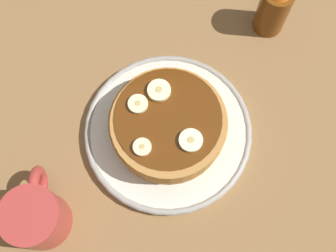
{
  "coord_description": "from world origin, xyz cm",
  "views": [
    {
      "loc": [
        -21.12,
        1.01,
        65.27
      ],
      "look_at": [
        0.0,
        0.0,
        3.61
      ],
      "focal_mm": 44.95,
      "sensor_mm": 36.0,
      "label": 1
    }
  ],
  "objects_px": {
    "banana_slice_3": "(191,141)",
    "syrup_bottle": "(274,7)",
    "coffee_mug": "(37,216)",
    "pancake_stack": "(168,125)",
    "banana_slice_0": "(142,147)",
    "banana_slice_2": "(159,91)",
    "plate": "(168,131)",
    "banana_slice_1": "(138,104)"
  },
  "relations": [
    {
      "from": "banana_slice_1",
      "to": "banana_slice_0",
      "type": "bearing_deg",
      "value": -176.15
    },
    {
      "from": "plate",
      "to": "coffee_mug",
      "type": "height_order",
      "value": "coffee_mug"
    },
    {
      "from": "banana_slice_1",
      "to": "banana_slice_2",
      "type": "bearing_deg",
      "value": -58.13
    },
    {
      "from": "syrup_bottle",
      "to": "banana_slice_0",
      "type": "bearing_deg",
      "value": 136.63
    },
    {
      "from": "banana_slice_3",
      "to": "syrup_bottle",
      "type": "height_order",
      "value": "syrup_bottle"
    },
    {
      "from": "banana_slice_1",
      "to": "syrup_bottle",
      "type": "bearing_deg",
      "value": -53.18
    },
    {
      "from": "banana_slice_0",
      "to": "banana_slice_3",
      "type": "bearing_deg",
      "value": -84.55
    },
    {
      "from": "pancake_stack",
      "to": "banana_slice_1",
      "type": "xyz_separation_m",
      "value": [
        0.02,
        0.04,
        0.03
      ]
    },
    {
      "from": "pancake_stack",
      "to": "banana_slice_3",
      "type": "xyz_separation_m",
      "value": [
        -0.04,
        -0.03,
        0.03
      ]
    },
    {
      "from": "banana_slice_2",
      "to": "pancake_stack",
      "type": "bearing_deg",
      "value": -165.59
    },
    {
      "from": "pancake_stack",
      "to": "syrup_bottle",
      "type": "height_order",
      "value": "syrup_bottle"
    },
    {
      "from": "banana_slice_0",
      "to": "coffee_mug",
      "type": "bearing_deg",
      "value": 118.75
    },
    {
      "from": "banana_slice_1",
      "to": "banana_slice_2",
      "type": "xyz_separation_m",
      "value": [
        0.02,
        -0.03,
        0.0
      ]
    },
    {
      "from": "coffee_mug",
      "to": "syrup_bottle",
      "type": "bearing_deg",
      "value": -49.6
    },
    {
      "from": "banana_slice_0",
      "to": "banana_slice_1",
      "type": "height_order",
      "value": "same"
    },
    {
      "from": "banana_slice_1",
      "to": "banana_slice_3",
      "type": "relative_size",
      "value": 0.86
    },
    {
      "from": "plate",
      "to": "coffee_mug",
      "type": "relative_size",
      "value": 2.27
    },
    {
      "from": "plate",
      "to": "pancake_stack",
      "type": "bearing_deg",
      "value": 174.96
    },
    {
      "from": "plate",
      "to": "syrup_bottle",
      "type": "distance_m",
      "value": 0.27
    },
    {
      "from": "pancake_stack",
      "to": "banana_slice_1",
      "type": "height_order",
      "value": "banana_slice_1"
    },
    {
      "from": "banana_slice_0",
      "to": "pancake_stack",
      "type": "bearing_deg",
      "value": -42.1
    },
    {
      "from": "pancake_stack",
      "to": "banana_slice_2",
      "type": "bearing_deg",
      "value": 14.41
    },
    {
      "from": "coffee_mug",
      "to": "syrup_bottle",
      "type": "height_order",
      "value": "syrup_bottle"
    },
    {
      "from": "banana_slice_3",
      "to": "coffee_mug",
      "type": "relative_size",
      "value": 0.29
    },
    {
      "from": "pancake_stack",
      "to": "banana_slice_3",
      "type": "relative_size",
      "value": 5.25
    },
    {
      "from": "banana_slice_1",
      "to": "syrup_bottle",
      "type": "distance_m",
      "value": 0.29
    },
    {
      "from": "plate",
      "to": "banana_slice_2",
      "type": "xyz_separation_m",
      "value": [
        0.04,
        0.01,
        0.07
      ]
    },
    {
      "from": "plate",
      "to": "banana_slice_1",
      "type": "distance_m",
      "value": 0.08
    },
    {
      "from": "banana_slice_3",
      "to": "coffee_mug",
      "type": "height_order",
      "value": "coffee_mug"
    },
    {
      "from": "syrup_bottle",
      "to": "banana_slice_2",
      "type": "bearing_deg",
      "value": 127.57
    },
    {
      "from": "plate",
      "to": "banana_slice_2",
      "type": "bearing_deg",
      "value": 14.87
    },
    {
      "from": "pancake_stack",
      "to": "banana_slice_2",
      "type": "xyz_separation_m",
      "value": [
        0.04,
        0.01,
        0.03
      ]
    },
    {
      "from": "pancake_stack",
      "to": "banana_slice_3",
      "type": "bearing_deg",
      "value": -139.54
    },
    {
      "from": "banana_slice_2",
      "to": "syrup_bottle",
      "type": "distance_m",
      "value": 0.25
    },
    {
      "from": "banana_slice_3",
      "to": "pancake_stack",
      "type": "bearing_deg",
      "value": 40.46
    },
    {
      "from": "pancake_stack",
      "to": "banana_slice_0",
      "type": "distance_m",
      "value": 0.07
    },
    {
      "from": "plate",
      "to": "banana_slice_3",
      "type": "xyz_separation_m",
      "value": [
        -0.04,
        -0.03,
        0.07
      ]
    },
    {
      "from": "plate",
      "to": "banana_slice_1",
      "type": "relative_size",
      "value": 8.99
    },
    {
      "from": "plate",
      "to": "coffee_mug",
      "type": "xyz_separation_m",
      "value": [
        -0.13,
        0.19,
        0.04
      ]
    },
    {
      "from": "plate",
      "to": "banana_slice_0",
      "type": "xyz_separation_m",
      "value": [
        -0.04,
        0.04,
        0.07
      ]
    },
    {
      "from": "banana_slice_3",
      "to": "syrup_bottle",
      "type": "relative_size",
      "value": 0.28
    },
    {
      "from": "pancake_stack",
      "to": "banana_slice_0",
      "type": "bearing_deg",
      "value": 137.9
    }
  ]
}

